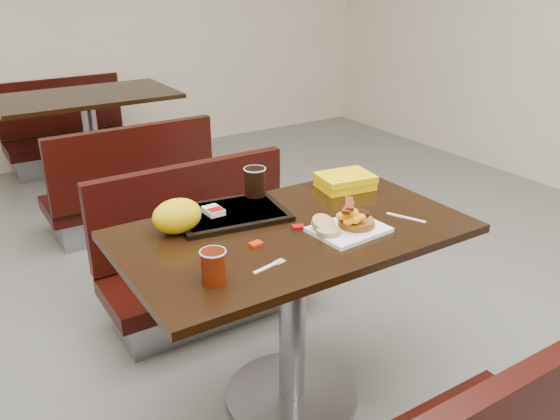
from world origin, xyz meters
TOP-DOWN VIEW (x-y plane):
  - floor at (0.00, 0.00)m, footprint 6.00×7.00m
  - table_near at (0.00, 0.00)m, footprint 1.20×0.70m
  - bench_near_n at (0.00, 0.70)m, footprint 1.00×0.46m
  - table_far at (0.00, 2.60)m, footprint 1.20×0.70m
  - bench_far_s at (0.00, 1.90)m, footprint 1.00×0.46m
  - bench_far_n at (0.00, 3.30)m, footprint 1.00×0.46m
  - platter at (0.14, -0.13)m, footprint 0.26×0.21m
  - pancake_stack at (0.18, -0.12)m, footprint 0.16×0.16m
  - sausage_patty at (0.20, -0.10)m, footprint 0.08×0.08m
  - scrambled_eggs at (0.15, -0.13)m, footprint 0.09×0.08m
  - bacon_strips at (0.14, -0.12)m, footprint 0.15×0.15m
  - muffin_bottom at (0.06, -0.13)m, footprint 0.10×0.10m
  - muffin_top at (0.06, -0.08)m, footprint 0.09×0.09m
  - coffee_cup_near at (-0.40, -0.18)m, footprint 0.09×0.09m
  - fork at (-0.23, -0.19)m, footprint 0.12×0.05m
  - knife at (0.39, -0.15)m, footprint 0.07×0.14m
  - condiment_syrup at (-0.18, -0.04)m, footprint 0.05×0.04m
  - condiment_ketchup at (0.01, -0.01)m, footprint 0.05×0.04m
  - tray at (-0.14, 0.21)m, footprint 0.43×0.34m
  - hashbrown_sleeve_left at (-0.20, 0.22)m, footprint 0.06×0.08m
  - coffee_cup_far at (0.02, 0.30)m, footprint 0.10×0.10m
  - clamshell at (0.39, 0.21)m, footprint 0.24×0.19m
  - paper_bag at (-0.35, 0.19)m, footprint 0.21×0.18m

SIDE VIEW (x-z plane):
  - floor at x=0.00m, z-range -0.01..0.01m
  - bench_near_n at x=0.00m, z-range 0.00..0.72m
  - bench_far_s at x=0.00m, z-range 0.00..0.72m
  - bench_far_n at x=0.00m, z-range 0.00..0.72m
  - table_near at x=0.00m, z-range 0.00..0.75m
  - table_far at x=0.00m, z-range 0.00..0.75m
  - knife at x=0.39m, z-range 0.75..0.75m
  - fork at x=-0.23m, z-range 0.75..0.75m
  - condiment_ketchup at x=0.01m, z-range 0.75..0.76m
  - condiment_syrup at x=-0.18m, z-range 0.75..0.76m
  - platter at x=0.14m, z-range 0.75..0.76m
  - tray at x=-0.14m, z-range 0.75..0.77m
  - muffin_bottom at x=0.06m, z-range 0.76..0.78m
  - pancake_stack at x=0.18m, z-range 0.76..0.79m
  - hashbrown_sleeve_left at x=-0.20m, z-range 0.77..0.79m
  - clamshell at x=0.39m, z-range 0.75..0.81m
  - muffin_top at x=0.06m, z-range 0.76..0.81m
  - sausage_patty at x=0.20m, z-range 0.79..0.80m
  - coffee_cup_near at x=-0.40m, z-range 0.75..0.85m
  - paper_bag at x=-0.35m, z-range 0.75..0.87m
  - scrambled_eggs at x=0.15m, z-range 0.79..0.84m
  - coffee_cup_far at x=0.02m, z-range 0.77..0.88m
  - bacon_strips at x=0.14m, z-range 0.84..0.85m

